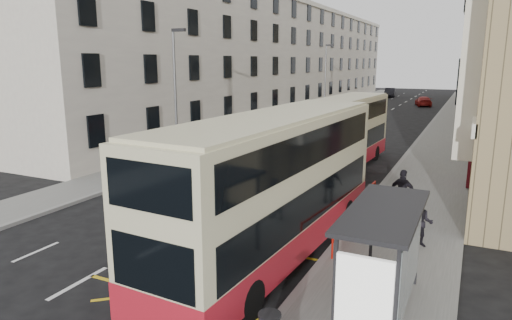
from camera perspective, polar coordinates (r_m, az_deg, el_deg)
The scene contains 19 objects.
ground at distance 15.93m, azimuth -15.98°, elevation -11.57°, with size 200.00×200.00×0.00m, color black.
pavement_right at distance 41.24m, azimuth 22.77°, elevation 2.66°, with size 4.00×120.00×0.15m, color #63635E.
pavement_left at distance 44.73m, azimuth 2.55°, elevation 4.30°, with size 3.00×120.00×0.15m, color #63635E.
kerb_right at distance 41.38m, azimuth 20.01°, elevation 2.91°, with size 0.25×120.00×0.15m, color gray.
kerb_left at distance 44.17m, azimuth 4.34°, elevation 4.17°, with size 0.25×120.00×0.15m, color gray.
road_markings at distance 56.95m, azimuth 15.61°, elevation 5.52°, with size 10.00×110.00×0.01m, color silver, non-canonical shape.
terrace_left at distance 60.88m, azimuth 3.25°, elevation 12.51°, with size 9.18×79.00×13.25m.
bus_shelter at distance 11.26m, azimuth 15.97°, elevation -10.00°, with size 1.65×4.25×2.70m.
guard_railing at distance 17.74m, azimuth 12.54°, elevation -5.92°, with size 0.06×6.56×1.01m.
street_lamp_near at distance 28.00m, azimuth -9.99°, elevation 8.70°, with size 0.93×0.18×8.00m.
street_lamp_far at distance 55.20m, azimuth 8.72°, elevation 10.45°, with size 0.93×0.18×8.00m.
double_decker_front at distance 14.69m, azimuth 2.39°, elevation -3.24°, with size 3.34×11.86×4.68m.
double_decker_rear at distance 27.23m, azimuth 10.81°, elevation 3.30°, with size 3.13×10.73×4.22m.
pedestrian_mid at distance 16.45m, azimuth 19.87°, elevation -7.38°, with size 0.81×0.63×1.66m, color black.
pedestrian_far at distance 19.39m, azimuth 17.85°, elevation -3.90°, with size 1.11×0.46×1.90m, color black.
white_van at distance 49.74m, azimuth 9.98°, elevation 5.76°, with size 2.58×5.60×1.56m, color white.
car_silver at distance 63.38m, azimuth 11.91°, elevation 6.98°, with size 1.62×4.03×1.37m, color #B8BBC1.
car_dark at distance 84.58m, azimuth 16.38°, elevation 8.10°, with size 1.68×4.82×1.59m, color black.
car_red at distance 69.21m, azimuth 20.20°, elevation 6.91°, with size 1.89×4.64×1.35m, color maroon.
Camera 1 is at (9.94, -10.72, 6.33)m, focal length 32.00 mm.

